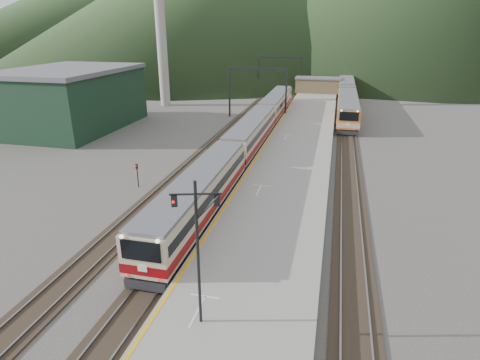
# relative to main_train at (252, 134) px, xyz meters

# --- Properties ---
(track_main) EXTENTS (2.60, 200.00, 0.23)m
(track_main) POSITION_rel_main_train_xyz_m (0.00, 2.87, -1.90)
(track_main) COLOR black
(track_main) RESTS_ON ground
(track_far) EXTENTS (2.60, 200.00, 0.23)m
(track_far) POSITION_rel_main_train_xyz_m (-5.00, 2.87, -1.90)
(track_far) COLOR black
(track_far) RESTS_ON ground
(track_second) EXTENTS (2.60, 200.00, 0.23)m
(track_second) POSITION_rel_main_train_xyz_m (11.50, 2.87, -1.90)
(track_second) COLOR black
(track_second) RESTS_ON ground
(platform) EXTENTS (8.00, 100.00, 1.00)m
(platform) POSITION_rel_main_train_xyz_m (5.60, 0.87, -1.47)
(platform) COLOR gray
(platform) RESTS_ON ground
(gantry_near) EXTENTS (9.55, 0.25, 8.00)m
(gantry_near) POSITION_rel_main_train_xyz_m (-2.85, 17.87, 3.61)
(gantry_near) COLOR black
(gantry_near) RESTS_ON ground
(gantry_far) EXTENTS (9.55, 0.25, 8.00)m
(gantry_far) POSITION_rel_main_train_xyz_m (-2.85, 42.87, 3.61)
(gantry_far) COLOR black
(gantry_far) RESTS_ON ground
(warehouse) EXTENTS (14.50, 20.50, 8.60)m
(warehouse) POSITION_rel_main_train_xyz_m (-28.00, 4.87, 2.35)
(warehouse) COLOR black
(warehouse) RESTS_ON ground
(smokestack) EXTENTS (1.80, 1.80, 30.00)m
(smokestack) POSITION_rel_main_train_xyz_m (-22.00, 24.87, 13.03)
(smokestack) COLOR #9E998E
(smokestack) RESTS_ON ground
(station_shed) EXTENTS (9.40, 4.40, 3.10)m
(station_shed) POSITION_rel_main_train_xyz_m (5.60, 40.87, 0.60)
(station_shed) COLOR brown
(station_shed) RESTS_ON platform
(hill_d) EXTENTS (200.00, 200.00, 55.00)m
(hill_d) POSITION_rel_main_train_xyz_m (-120.00, 202.87, 25.53)
(hill_d) COLOR #2E4E24
(hill_d) RESTS_ON ground
(main_train) EXTENTS (2.85, 58.57, 3.48)m
(main_train) POSITION_rel_main_train_xyz_m (0.00, 0.00, 0.00)
(main_train) COLOR tan
(main_train) RESTS_ON track_main
(second_train) EXTENTS (3.08, 41.89, 3.76)m
(second_train) POSITION_rel_main_train_xyz_m (11.50, 29.77, 0.14)
(second_train) COLOR orange
(second_train) RESTS_ON track_second
(signal_mast) EXTENTS (2.13, 0.74, 7.22)m
(signal_mast) POSITION_rel_main_train_xyz_m (4.20, -31.76, 3.42)
(signal_mast) COLOR black
(signal_mast) RESTS_ON platform
(short_signal_b) EXTENTS (0.26, 0.22, 2.27)m
(short_signal_b) POSITION_rel_main_train_xyz_m (-2.96, -7.88, -0.51)
(short_signal_b) COLOR black
(short_signal_b) RESTS_ON ground
(short_signal_c) EXTENTS (0.27, 0.24, 2.27)m
(short_signal_c) POSITION_rel_main_train_xyz_m (-7.84, -14.51, -0.51)
(short_signal_c) COLOR black
(short_signal_c) RESTS_ON ground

